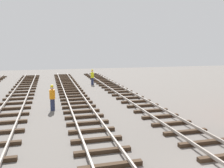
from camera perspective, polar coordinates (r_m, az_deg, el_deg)
track_worker_foreground at (r=28.85m, az=-4.69°, el=1.65°), size 0.40×0.40×1.87m
track_worker_distant at (r=17.65m, az=-13.97°, el=-3.18°), size 0.40×0.40×1.87m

